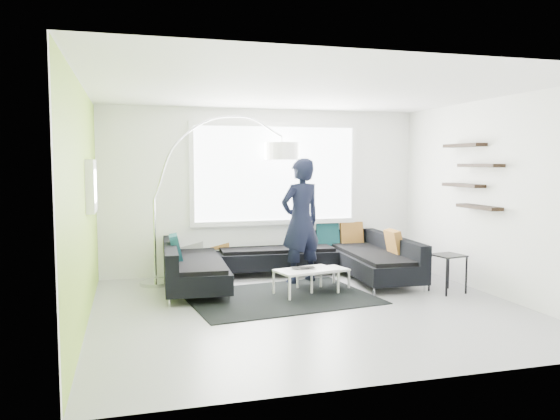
% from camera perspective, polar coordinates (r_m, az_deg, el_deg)
% --- Properties ---
extents(ground, '(5.50, 5.50, 0.00)m').
position_cam_1_polar(ground, '(7.23, 3.13, -10.21)').
color(ground, '#929297').
rests_on(ground, ground).
extents(room_shell, '(5.54, 5.04, 2.82)m').
position_cam_1_polar(room_shell, '(7.18, 2.96, 4.31)').
color(room_shell, white).
rests_on(room_shell, ground).
extents(sectional_sofa, '(3.87, 2.51, 0.81)m').
position_cam_1_polar(sectional_sofa, '(8.62, 0.65, -5.27)').
color(sectional_sofa, black).
rests_on(sectional_sofa, ground).
extents(rug, '(2.73, 2.14, 0.01)m').
position_cam_1_polar(rug, '(7.75, -0.01, -9.10)').
color(rug, black).
rests_on(rug, ground).
extents(coffee_table, '(1.24, 0.90, 0.36)m').
position_cam_1_polar(coffee_table, '(8.08, 3.68, -7.25)').
color(coffee_table, silver).
rests_on(coffee_table, ground).
extents(arc_lamp, '(2.56, 1.07, 2.66)m').
position_cam_1_polar(arc_lamp, '(8.56, -13.04, 1.09)').
color(arc_lamp, white).
rests_on(arc_lamp, ground).
extents(side_table, '(0.47, 0.47, 0.56)m').
position_cam_1_polar(side_table, '(8.36, 17.10, -6.36)').
color(side_table, black).
rests_on(side_table, ground).
extents(person, '(1.00, 0.91, 1.96)m').
position_cam_1_polar(person, '(8.56, 2.18, -1.15)').
color(person, black).
rests_on(person, ground).
extents(laptop, '(0.37, 0.28, 0.03)m').
position_cam_1_polar(laptop, '(7.86, 2.51, -6.14)').
color(laptop, black).
rests_on(laptop, coffee_table).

